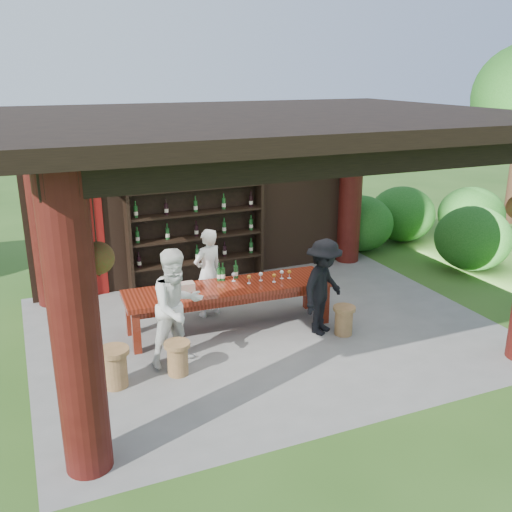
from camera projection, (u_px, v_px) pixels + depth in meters
name	position (u px, v px, depth m)	size (l,w,h in m)	color
ground	(265.00, 329.00, 9.46)	(90.00, 90.00, 0.00)	#2D5119
pavilion	(255.00, 198.00, 9.16)	(7.50, 6.00, 3.60)	slate
wine_shelf	(196.00, 226.00, 11.08)	(2.71, 0.41, 2.38)	black
tasting_table	(229.00, 293.00, 9.28)	(3.43, 1.03, 0.75)	#50180B
stool_near_left	(178.00, 357.00, 7.98)	(0.37, 0.37, 0.49)	brown
stool_near_right	(344.00, 320.00, 9.19)	(0.36, 0.36, 0.48)	brown
stool_far_left	(115.00, 366.00, 7.66)	(0.42, 0.42, 0.56)	brown
host	(208.00, 273.00, 9.77)	(0.57, 0.37, 1.56)	white
guest_woman	(177.00, 307.00, 8.12)	(0.85, 0.66, 1.74)	white
guest_man	(323.00, 287.00, 9.10)	(1.02, 0.59, 1.58)	black
table_bottles	(226.00, 271.00, 9.48)	(0.38, 0.11, 0.31)	#194C1E
table_glasses	(265.00, 276.00, 9.46)	(0.98, 0.37, 0.15)	silver
napkin_basket	(186.00, 287.00, 9.02)	(0.26, 0.18, 0.14)	#BF6672
shrubs	(373.00, 258.00, 11.21)	(15.29, 8.01, 1.36)	#194C14
trees	(394.00, 110.00, 10.78)	(22.22, 10.26, 4.80)	#3F2819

